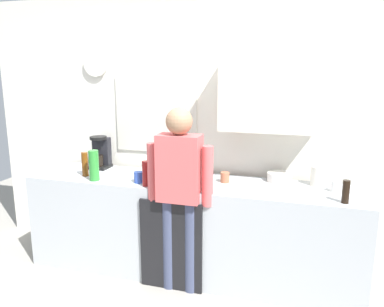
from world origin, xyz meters
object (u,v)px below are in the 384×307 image
(bottle_clear_soda, at_px, (94,165))
(cup_white_mug, at_px, (336,186))
(coffee_maker, at_px, (100,154))
(potted_plant, at_px, (194,172))
(bottle_amber_beer, at_px, (85,164))
(dish_soap, at_px, (155,171))
(person_at_sink, at_px, (180,186))
(mixing_bowl, at_px, (279,177))
(storage_canister, at_px, (319,176))
(bottle_olive_oil, at_px, (159,161))
(bottle_dark_sauce, at_px, (346,192))
(cup_terracotta_mug, at_px, (225,177))
(cup_blue_mug, at_px, (139,177))
(bottle_red_vinegar, at_px, (146,174))

(bottle_clear_soda, bearing_deg, cup_white_mug, 7.57)
(coffee_maker, bearing_deg, potted_plant, -17.96)
(bottle_amber_beer, distance_m, dish_soap, 0.68)
(bottle_clear_soda, xyz_separation_m, potted_plant, (0.93, 0.07, -0.01))
(bottle_amber_beer, distance_m, person_at_sink, 1.03)
(bottle_clear_soda, height_order, mixing_bowl, bottle_clear_soda)
(bottle_clear_soda, xyz_separation_m, storage_canister, (1.96, 0.43, -0.06))
(bottle_clear_soda, distance_m, mixing_bowl, 1.69)
(storage_canister, bearing_deg, bottle_olive_oil, -178.33)
(person_at_sink, bearing_deg, potted_plant, 57.29)
(potted_plant, bearing_deg, person_at_sink, -117.82)
(bottle_amber_beer, relative_size, potted_plant, 1.00)
(mixing_bowl, bearing_deg, bottle_clear_soda, -164.51)
(coffee_maker, bearing_deg, bottle_amber_beer, -86.11)
(bottle_olive_oil, bearing_deg, bottle_dark_sauce, -12.63)
(cup_terracotta_mug, distance_m, mixing_bowl, 0.50)
(cup_white_mug, height_order, cup_blue_mug, cup_blue_mug)
(dish_soap, bearing_deg, potted_plant, -17.12)
(mixing_bowl, height_order, potted_plant, potted_plant)
(bottle_amber_beer, xyz_separation_m, cup_terracotta_mug, (1.32, 0.18, -0.07))
(person_at_sink, bearing_deg, bottle_red_vinegar, 164.72)
(bottle_clear_soda, distance_m, dish_soap, 0.56)
(bottle_clear_soda, bearing_deg, dish_soap, 21.36)
(mixing_bowl, bearing_deg, cup_terracotta_mug, -160.25)
(bottle_amber_beer, bearing_deg, coffee_maker, 93.89)
(bottle_dark_sauce, height_order, storage_canister, bottle_dark_sauce)
(dish_soap, bearing_deg, bottle_olive_oil, 98.88)
(bottle_amber_beer, bearing_deg, potted_plant, -1.67)
(cup_white_mug, distance_m, dish_soap, 1.59)
(dish_soap, bearing_deg, mixing_bowl, 12.66)
(bottle_dark_sauce, relative_size, bottle_red_vinegar, 0.82)
(bottle_olive_oil, xyz_separation_m, dish_soap, (0.03, -0.18, -0.05))
(bottle_dark_sauce, xyz_separation_m, potted_plant, (-1.22, 0.06, 0.04))
(cup_terracotta_mug, bearing_deg, bottle_red_vinegar, -154.53)
(bottle_olive_oil, relative_size, cup_white_mug, 2.63)
(bottle_dark_sauce, relative_size, cup_blue_mug, 1.80)
(cup_blue_mug, height_order, mixing_bowl, cup_blue_mug)
(cup_blue_mug, xyz_separation_m, mixing_bowl, (1.21, 0.40, -0.01))
(cup_terracotta_mug, bearing_deg, coffee_maker, 173.58)
(cup_white_mug, distance_m, storage_canister, 0.20)
(cup_terracotta_mug, distance_m, cup_white_mug, 0.94)
(person_at_sink, bearing_deg, storage_canister, 19.66)
(bottle_olive_oil, distance_m, cup_white_mug, 1.62)
(coffee_maker, xyz_separation_m, cup_terracotta_mug, (1.34, -0.15, -0.10))
(coffee_maker, xyz_separation_m, bottle_clear_soda, (0.18, -0.43, -0.01))
(coffee_maker, height_order, dish_soap, coffee_maker)
(storage_canister, height_order, person_at_sink, person_at_sink)
(potted_plant, relative_size, storage_canister, 1.35)
(bottle_clear_soda, height_order, bottle_red_vinegar, bottle_clear_soda)
(mixing_bowl, relative_size, dish_soap, 1.22)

